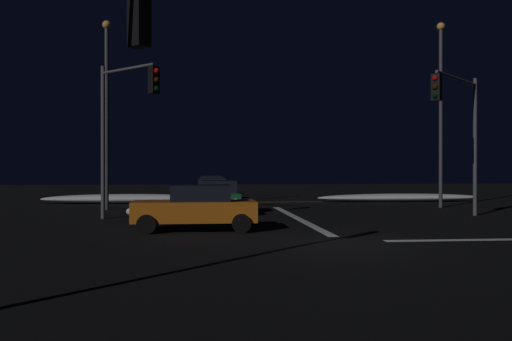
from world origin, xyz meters
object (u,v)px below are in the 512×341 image
object	(u,v)px
sedan_orange_crossing	(196,207)
traffic_signal_nw	(123,113)
streetlamp_left_near	(107,102)
traffic_signal_sw	(19,44)
sedan_green	(219,197)
traffic_signal_ne	(460,117)
sedan_silver	(212,191)
sedan_white	(212,188)
streetlamp_right_near	(441,102)
sedan_blue	(211,185)

from	to	relation	value
sedan_orange_crossing	traffic_signal_nw	world-z (taller)	traffic_signal_nw
streetlamp_left_near	traffic_signal_sw	bearing A→B (deg)	-84.36
sedan_green	traffic_signal_ne	xyz separation A→B (m)	(10.14, -3.65, 3.53)
sedan_silver	sedan_white	distance (m)	6.22
sedan_white	streetlamp_left_near	xyz separation A→B (m)	(-5.59, -9.72, 4.79)
traffic_signal_ne	streetlamp_left_near	bearing A→B (deg)	157.42
sedan_orange_crossing	streetlamp_right_near	distance (m)	17.41
sedan_blue	traffic_signal_nw	size ratio (longest dim) A/B	0.67
sedan_green	traffic_signal_sw	bearing A→B (deg)	-101.91
traffic_signal_sw	sedan_blue	bearing A→B (deg)	84.23
sedan_orange_crossing	traffic_signal_ne	world-z (taller)	traffic_signal_ne
streetlamp_left_near	sedan_blue	bearing A→B (deg)	70.37
sedan_blue	traffic_signal_ne	bearing A→B (deg)	-65.78
sedan_blue	traffic_signal_nw	distance (m)	22.80
sedan_green	sedan_blue	xyz separation A→B (m)	(-0.00, 18.92, 0.00)
sedan_white	sedan_silver	bearing A→B (deg)	-90.97
sedan_blue	streetlamp_left_near	world-z (taller)	streetlamp_left_near
sedan_white	streetlamp_right_near	xyz separation A→B (m)	(12.35, -9.72, 4.98)
sedan_white	traffic_signal_nw	distance (m)	16.76
sedan_blue	traffic_signal_sw	bearing A→B (deg)	-95.77
sedan_orange_crossing	streetlamp_left_near	world-z (taller)	streetlamp_left_near
traffic_signal_ne	streetlamp_right_near	xyz separation A→B (m)	(2.09, 6.59, 1.45)
traffic_signal_sw	streetlamp_left_near	bearing A→B (deg)	95.64
traffic_signal_ne	sedan_orange_crossing	bearing A→B (deg)	-162.54
traffic_signal_sw	traffic_signal_nw	bearing A→B (deg)	91.38
traffic_signal_ne	sedan_white	bearing A→B (deg)	122.16
sedan_silver	traffic_signal_ne	bearing A→B (deg)	-44.26
sedan_blue	streetlamp_right_near	bearing A→B (deg)	-52.54
streetlamp_left_near	sedan_white	bearing A→B (deg)	60.09
sedan_orange_crossing	streetlamp_left_near	distance (m)	12.12
sedan_orange_crossing	traffic_signal_ne	distance (m)	12.25
sedan_blue	streetlamp_left_near	xyz separation A→B (m)	(-5.70, -15.98, 4.79)
traffic_signal_nw	sedan_silver	bearing A→B (deg)	68.50
sedan_blue	streetlamp_left_near	distance (m)	17.63
traffic_signal_sw	sedan_orange_crossing	bearing A→B (deg)	75.62
sedan_silver	streetlamp_left_near	bearing A→B (deg)	-147.42
traffic_signal_nw	traffic_signal_ne	bearing A→B (deg)	-1.68
sedan_orange_crossing	traffic_signal_nw	bearing A→B (deg)	127.21
sedan_orange_crossing	traffic_signal_ne	xyz separation A→B (m)	(11.19, 3.52, 3.53)
streetlamp_right_near	sedan_white	bearing A→B (deg)	141.79
sedan_green	sedan_white	bearing A→B (deg)	90.51
traffic_signal_ne	streetlamp_left_near	world-z (taller)	streetlamp_left_near
sedan_silver	streetlamp_right_near	world-z (taller)	streetlamp_right_near
traffic_signal_nw	streetlamp_left_near	world-z (taller)	streetlamp_left_near
traffic_signal_ne	traffic_signal_nw	world-z (taller)	traffic_signal_nw
sedan_green	traffic_signal_nw	xyz separation A→B (m)	(-4.03, -3.23, 3.62)
sedan_orange_crossing	streetlamp_left_near	xyz separation A→B (m)	(-4.66, 10.11, 4.79)
sedan_blue	sedan_orange_crossing	bearing A→B (deg)	-92.28
sedan_green	sedan_white	distance (m)	12.66
sedan_green	sedan_silver	size ratio (longest dim) A/B	1.00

